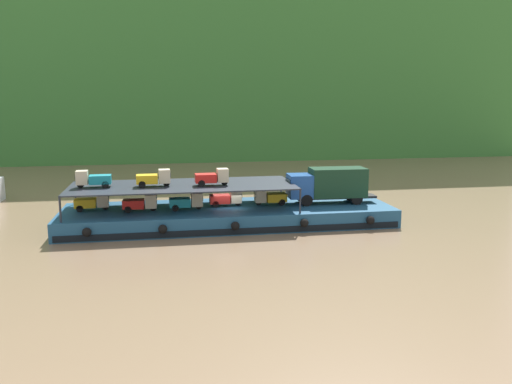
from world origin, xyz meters
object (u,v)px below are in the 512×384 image
mini_truck_lower_fore (226,198)px  mini_truck_lower_aft (141,203)px  mini_truck_lower_mid (187,201)px  mini_truck_lower_stern (92,202)px  mini_truck_upper_mid (154,178)px  mini_truck_upper_fore (212,177)px  cargo_barge (229,215)px  covered_lorry (329,184)px  mini_truck_lower_bow (270,197)px  mini_truck_upper_stern (93,179)px

mini_truck_lower_fore → mini_truck_lower_aft: bearing=-173.0°
mini_truck_lower_mid → mini_truck_lower_aft: bearing=179.9°
mini_truck_lower_stern → mini_truck_upper_mid: (5.05, -0.98, 2.00)m
mini_truck_lower_mid → mini_truck_upper_fore: mini_truck_upper_fore is taller
cargo_barge → mini_truck_upper_mid: 7.03m
cargo_barge → mini_truck_lower_fore: size_ratio=10.05×
covered_lorry → mini_truck_lower_bow: covered_lorry is taller
mini_truck_upper_stern → mini_truck_upper_fore: bearing=-4.4°
mini_truck_lower_bow → mini_truck_upper_fore: 5.48m
covered_lorry → mini_truck_lower_aft: 16.14m
mini_truck_lower_stern → mini_truck_lower_bow: same height
mini_truck_lower_fore → mini_truck_upper_fore: (-1.25, -1.10, 2.00)m
covered_lorry → mini_truck_upper_fore: 10.31m
mini_truck_upper_stern → mini_truck_upper_fore: (9.56, -0.74, 0.00)m
covered_lorry → mini_truck_lower_aft: size_ratio=2.85×
mini_truck_lower_mid → covered_lorry: bearing=2.5°
mini_truck_upper_fore → cargo_barge: bearing=26.7°
mini_truck_lower_fore → mini_truck_lower_mid: bearing=-165.4°
mini_truck_upper_stern → mini_truck_upper_mid: 4.85m
mini_truck_lower_mid → mini_truck_lower_bow: same height
mini_truck_lower_fore → mini_truck_lower_bow: 3.76m
cargo_barge → mini_truck_lower_mid: mini_truck_lower_mid is taller
mini_truck_lower_stern → cargo_barge: bearing=-3.1°
mini_truck_lower_stern → mini_truck_upper_mid: size_ratio=1.00×
mini_truck_upper_stern → mini_truck_lower_stern: bearing=111.1°
mini_truck_lower_aft → mini_truck_upper_fore: 6.20m
mini_truck_upper_mid → mini_truck_lower_mid: bearing=-2.7°
mini_truck_upper_stern → mini_truck_lower_bow: bearing=0.8°
mini_truck_lower_bow → mini_truck_upper_mid: mini_truck_upper_mid is taller
mini_truck_lower_mid → mini_truck_upper_stern: (-7.41, 0.53, 2.00)m
mini_truck_upper_mid → mini_truck_lower_stern: bearing=169.0°
mini_truck_lower_aft → mini_truck_lower_fore: bearing=7.0°
mini_truck_lower_stern → mini_truck_upper_stern: (0.22, -0.57, 2.00)m
mini_truck_lower_stern → mini_truck_upper_fore: (9.78, -1.31, 2.00)m
mini_truck_lower_aft → mini_truck_upper_mid: (1.14, 0.12, 2.00)m
mini_truck_lower_fore → mini_truck_lower_bow: size_ratio=1.00×
cargo_barge → mini_truck_upper_fore: 3.78m
covered_lorry → mini_truck_upper_mid: mini_truck_upper_mid is taller
mini_truck_upper_stern → covered_lorry: bearing=0.1°
mini_truck_lower_aft → mini_truck_upper_mid: mini_truck_upper_mid is taller
mini_truck_lower_bow → covered_lorry: bearing=-2.1°
cargo_barge → mini_truck_lower_bow: (3.61, 0.25, 1.44)m
covered_lorry → mini_truck_lower_mid: size_ratio=2.86×
mini_truck_lower_stern → mini_truck_lower_mid: size_ratio=1.01×
covered_lorry → mini_truck_lower_bow: 5.33m
covered_lorry → mini_truck_upper_mid: 15.00m
cargo_barge → mini_truck_upper_mid: bearing=-176.5°
cargo_barge → mini_truck_upper_stern: mini_truck_upper_stern is taller
mini_truck_lower_stern → mini_truck_upper_fore: mini_truck_upper_fore is taller
mini_truck_lower_aft → mini_truck_lower_fore: 7.17m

